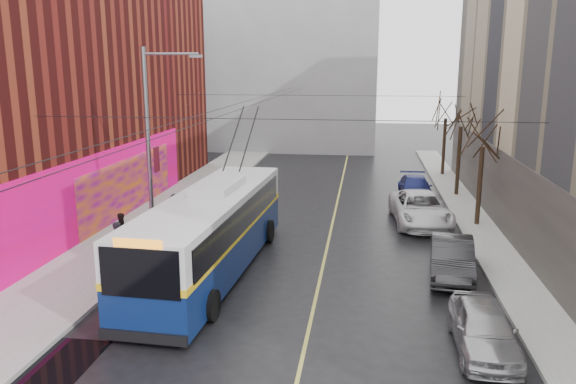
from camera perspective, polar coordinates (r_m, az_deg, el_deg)
name	(u,v)px	position (r m, az deg, el deg)	size (l,w,h in m)	color
ground	(241,379)	(15.93, -4.76, -18.39)	(140.00, 140.00, 0.00)	black
sidewalk_left	(136,234)	(28.79, -15.20, -4.16)	(4.00, 60.00, 0.15)	gray
sidewalk_right	(493,249)	(27.21, 20.11, -5.49)	(2.00, 60.00, 0.15)	gray
lane_line	(331,232)	(28.54, 4.35, -4.04)	(0.12, 50.00, 0.01)	#BFB74C
building_far	(278,58)	(58.98, -1.01, 13.50)	(20.50, 12.10, 18.00)	gray
streetlight_pole	(152,145)	(25.28, -13.68, 4.70)	(2.65, 0.60, 9.00)	slate
catenary_wires	(254,106)	(28.68, -3.51, 8.76)	(18.00, 60.00, 0.22)	black
tree_near	(484,131)	(30.04, 19.27, 5.82)	(3.20, 3.20, 6.40)	black
tree_mid	(462,114)	(36.88, 17.22, 7.55)	(3.20, 3.20, 6.68)	black
tree_far	(446,108)	(43.79, 15.78, 8.23)	(3.20, 3.20, 6.57)	black
puddle	(49,366)	(17.75, -23.08, -15.95)	(2.27, 3.23, 0.01)	black
pigeons_flying	(213,92)	(24.84, -7.63, 10.02)	(4.08, 3.03, 1.39)	slate
trolleybus	(211,231)	(22.75, -7.81, -3.95)	(3.59, 13.31, 6.25)	#0A1C4D
parked_car_a	(483,328)	(17.84, 19.24, -12.90)	(1.69, 4.21, 1.43)	#ADAEB2
parked_car_b	(452,258)	(23.32, 16.31, -6.45)	(1.61, 4.62, 1.52)	#29282B
parked_car_c	(420,209)	(30.48, 13.29, -1.65)	(2.76, 5.98, 1.66)	silver
parked_car_d	(415,188)	(36.24, 12.81, 0.43)	(1.95, 4.79, 1.39)	navy
following_car	(249,200)	(32.04, -3.99, -0.84)	(1.70, 4.23, 1.44)	#AAAAAF
pedestrian_a	(119,244)	(24.03, -16.76, -5.08)	(0.69, 0.45, 1.88)	black
pedestrian_b	(123,231)	(26.29, -16.44, -3.81)	(0.80, 0.62, 1.64)	black
pedestrian_c	(175,210)	(29.47, -11.39, -1.76)	(1.06, 0.61, 1.65)	black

